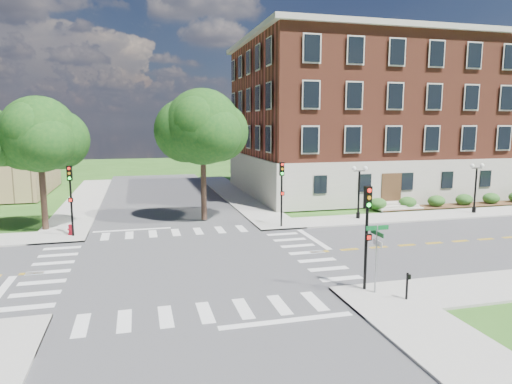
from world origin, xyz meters
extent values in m
plane|color=#2A5518|center=(0.00, 0.00, 0.00)|extent=(160.00, 160.00, 0.00)
cube|color=#3D3D3F|center=(0.00, 0.00, 0.01)|extent=(90.00, 12.00, 0.01)
cube|color=#3D3D3F|center=(0.00, 0.00, 0.01)|extent=(12.00, 90.00, 0.01)
cube|color=#9E9B93|center=(23.00, 7.75, 0.06)|extent=(34.00, 3.50, 0.12)
cube|color=#9E9B93|center=(7.75, 23.00, 0.06)|extent=(3.50, 34.00, 0.12)
cube|color=#9E9B93|center=(-7.75, 23.00, 0.06)|extent=(3.50, 34.00, 0.12)
cube|color=silver|center=(8.80, 3.00, 0.00)|extent=(0.40, 5.50, 0.00)
cube|color=#BCB4A6|center=(24.00, 22.00, 2.22)|extent=(30.00, 20.00, 4.20)
cube|color=brown|center=(24.00, 22.00, 10.22)|extent=(29.55, 19.70, 11.80)
cube|color=#BCB4A6|center=(24.00, 22.00, 16.37)|extent=(30.60, 20.60, 0.50)
cube|color=#472D19|center=(20.00, 11.96, 1.82)|extent=(2.00, 0.10, 2.80)
cylinder|color=#332219|center=(-9.09, 10.20, 2.20)|extent=(0.44, 0.44, 4.15)
sphere|color=#113E13|center=(-9.09, 10.20, 6.96)|extent=(5.37, 5.37, 5.37)
cylinder|color=#332219|center=(2.53, 10.64, 2.31)|extent=(0.44, 0.44, 4.38)
sphere|color=#113E13|center=(2.53, 10.64, 7.45)|extent=(5.91, 5.91, 5.91)
cylinder|color=black|center=(7.50, -6.64, 2.02)|extent=(0.14, 0.14, 3.80)
cube|color=black|center=(7.50, -6.64, 4.42)|extent=(0.34, 0.26, 1.00)
cylinder|color=red|center=(7.50, -6.77, 4.75)|extent=(0.18, 0.07, 0.18)
cylinder|color=orange|center=(7.50, -6.77, 4.42)|extent=(0.18, 0.07, 0.18)
cylinder|color=#19E533|center=(7.50, -6.77, 4.09)|extent=(0.18, 0.07, 0.18)
cube|color=black|center=(7.50, -6.82, 2.62)|extent=(0.31, 0.15, 0.30)
cylinder|color=black|center=(7.76, 6.78, 2.02)|extent=(0.14, 0.14, 3.80)
cube|color=black|center=(7.76, 6.78, 4.42)|extent=(0.33, 0.23, 1.00)
cylinder|color=red|center=(7.76, 6.65, 4.75)|extent=(0.18, 0.06, 0.18)
cylinder|color=orange|center=(7.76, 6.65, 4.42)|extent=(0.18, 0.06, 0.18)
cylinder|color=#19E533|center=(7.76, 6.65, 4.09)|extent=(0.18, 0.06, 0.18)
cube|color=black|center=(7.76, 6.60, 2.62)|extent=(0.30, 0.13, 0.30)
cylinder|color=black|center=(-6.90, 7.58, 2.02)|extent=(0.14, 0.14, 3.80)
cube|color=black|center=(-6.90, 7.58, 4.42)|extent=(0.36, 0.29, 1.00)
cylinder|color=red|center=(-6.90, 7.45, 4.75)|extent=(0.19, 0.09, 0.18)
cylinder|color=orange|center=(-6.90, 7.45, 4.42)|extent=(0.19, 0.09, 0.18)
cylinder|color=#19E533|center=(-6.90, 7.45, 4.09)|extent=(0.19, 0.09, 0.18)
cube|color=black|center=(-6.90, 7.40, 2.62)|extent=(0.32, 0.19, 0.30)
cylinder|color=black|center=(14.66, 7.97, 0.37)|extent=(0.32, 0.32, 0.50)
cylinder|color=black|center=(14.66, 7.97, 2.02)|extent=(0.16, 0.16, 3.80)
cube|color=black|center=(14.66, 7.97, 3.97)|extent=(1.00, 0.06, 0.06)
sphere|color=white|center=(14.16, 7.97, 4.17)|extent=(0.36, 0.36, 0.36)
sphere|color=white|center=(15.16, 7.97, 4.17)|extent=(0.36, 0.36, 0.36)
cylinder|color=black|center=(25.41, 7.60, 0.37)|extent=(0.32, 0.32, 0.50)
cylinder|color=black|center=(25.41, 7.60, 2.02)|extent=(0.16, 0.16, 3.80)
cube|color=black|center=(25.41, 7.60, 3.97)|extent=(1.00, 0.06, 0.06)
sphere|color=white|center=(24.91, 7.60, 4.17)|extent=(0.36, 0.36, 0.36)
sphere|color=white|center=(25.91, 7.60, 4.17)|extent=(0.36, 0.36, 0.36)
cylinder|color=gray|center=(7.74, -7.17, 1.67)|extent=(0.07, 0.07, 3.10)
cube|color=#0B5A25|center=(7.74, -7.17, 3.12)|extent=(1.10, 0.03, 0.20)
cube|color=#0B5A25|center=(7.74, -7.17, 2.87)|extent=(0.03, 1.10, 0.20)
cube|color=silver|center=(7.79, -7.17, 2.42)|extent=(0.03, 0.75, 0.25)
cylinder|color=black|center=(8.66, -8.25, 0.72)|extent=(0.10, 0.10, 1.20)
cube|color=black|center=(8.66, -8.37, 1.17)|extent=(0.14, 0.08, 0.22)
cylinder|color=#AF0D1D|center=(-7.11, 7.92, 0.17)|extent=(0.32, 0.32, 0.10)
cylinder|color=#AF0D1D|center=(-7.11, 7.92, 0.42)|extent=(0.22, 0.22, 0.60)
sphere|color=#AF0D1D|center=(-7.11, 7.92, 0.75)|extent=(0.24, 0.24, 0.24)
cylinder|color=#AF0D1D|center=(-7.11, 7.92, 0.50)|extent=(0.35, 0.12, 0.12)
cylinder|color=#AF0D1D|center=(-7.11, 7.92, 0.50)|extent=(0.12, 0.35, 0.12)
camera|label=1|loc=(-2.47, -24.93, 7.70)|focal=32.00mm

